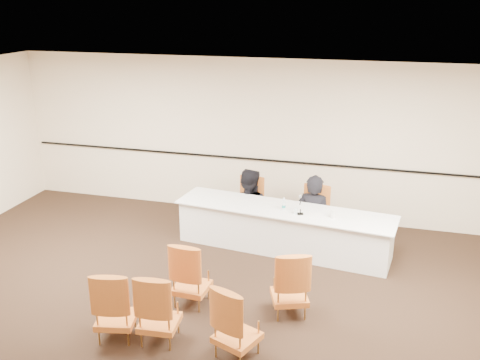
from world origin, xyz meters
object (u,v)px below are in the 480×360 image
panelist_main_chair (313,214)px  coffee_cup (333,214)px  aud_chair_front_mid (191,273)px  aud_chair_back_mid (159,307)px  panelist_main (313,222)px  aud_chair_back_right (237,321)px  aud_chair_front_right (290,282)px  panelist_second_chair (248,205)px  panelist_second (248,213)px  aud_chair_back_left (115,303)px  water_bottle (284,204)px  drinking_glass (296,211)px  microphone (301,206)px  panel_table (283,229)px

panelist_main_chair → coffee_cup: panelist_main_chair is taller
aud_chair_front_mid → aud_chair_back_mid: size_ratio=1.00×
panelist_main → coffee_cup: bearing=130.0°
aud_chair_back_mid → aud_chair_back_right: same height
panelist_main_chair → aud_chair_front_mid: same height
panelist_main_chair → aud_chair_front_right: same height
panelist_second_chair → aud_chair_front_right: size_ratio=1.00×
coffee_cup → panelist_second: bearing=153.2°
aud_chair_back_left → panelist_second_chair: bearing=66.0°
panelist_second_chair → water_bottle: bearing=-34.1°
drinking_glass → aud_chair_front_right: bearing=-82.3°
panelist_second_chair → aud_chair_back_left: size_ratio=1.00×
aud_chair_back_left → aud_chair_back_right: bearing=-11.0°
microphone → aud_chair_front_right: 1.76m
aud_chair_front_mid → panelist_main: bearing=65.2°
water_bottle → aud_chair_back_left: (-1.52, -2.93, -0.36)m
aud_chair_back_mid → aud_chair_back_right: (1.00, -0.04, 0.00)m
panel_table → aud_chair_back_mid: 3.05m
panelist_second → aud_chair_back_left: 3.69m
aud_chair_front_right → drinking_glass: bearing=77.3°
drinking_glass → panel_table: bearing=143.5°
aud_chair_front_mid → aud_chair_back_right: size_ratio=1.00×
panel_table → aud_chair_front_right: size_ratio=3.84×
microphone → aud_chair_front_mid: size_ratio=0.30×
panelist_second → aud_chair_front_right: 2.82m
microphone → water_bottle: bearing=142.9°
drinking_glass → aud_chair_back_left: 3.32m
panelist_second_chair → microphone: 1.41m
panelist_main_chair → aud_chair_front_mid: size_ratio=1.00×
panelist_second → drinking_glass: 1.37m
panelist_second → drinking_glass: panelist_second is taller
panelist_main → panelist_second_chair: panelist_main is taller
panelist_main → aud_chair_back_left: panelist_main is taller
water_bottle → aud_chair_back_mid: 3.04m
aud_chair_front_mid → aud_chair_back_left: bearing=-119.9°
water_bottle → coffee_cup: size_ratio=1.52×
microphone → aud_chair_front_right: microphone is taller
water_bottle → panelist_main_chair: bearing=51.6°
microphone → panelist_main: bearing=66.2°
panel_table → panelist_main: bearing=56.5°
coffee_cup → panel_table: bearing=168.8°
panelist_second_chair → microphone: size_ratio=3.32×
water_bottle → aud_chair_back_mid: bearing=-108.9°
aud_chair_front_right → aud_chair_back_mid: (-1.43, -1.01, 0.00)m
panel_table → water_bottle: bearing=-80.1°
panelist_second_chair → aud_chair_back_left: 3.69m
panel_table → panelist_main_chair: size_ratio=3.84×
aud_chair_back_mid → aud_chair_front_mid: bearing=79.6°
panel_table → aud_chair_back_right: bearing=-82.6°
panelist_main_chair → water_bottle: panelist_main_chair is taller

